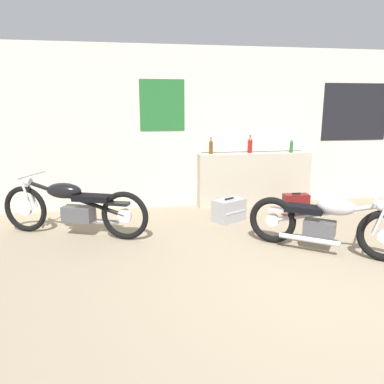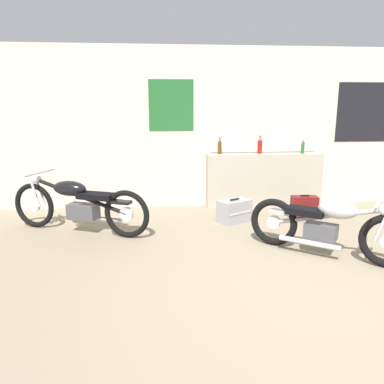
{
  "view_description": "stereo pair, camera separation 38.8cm",
  "coord_description": "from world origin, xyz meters",
  "px_view_note": "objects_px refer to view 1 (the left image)",
  "views": [
    {
      "loc": [
        -1.87,
        -3.03,
        1.8
      ],
      "look_at": [
        -1.07,
        1.65,
        0.7
      ],
      "focal_mm": 35.0,
      "sensor_mm": 36.0,
      "label": 1
    },
    {
      "loc": [
        -1.49,
        -3.08,
        1.8
      ],
      "look_at": [
        -1.07,
        1.65,
        0.7
      ],
      "focal_mm": 35.0,
      "sensor_mm": 36.0,
      "label": 2
    }
  ],
  "objects_px": {
    "bottle_left_center": "(250,145)",
    "motorcycle_black": "(73,206)",
    "bottle_center": "(291,146)",
    "hard_case_darkred": "(296,205)",
    "motorcycle_silver": "(326,222)",
    "hard_case_silver": "(229,210)",
    "bottle_leftmost": "(211,147)"
  },
  "relations": [
    {
      "from": "motorcycle_black",
      "to": "hard_case_darkred",
      "type": "bearing_deg",
      "value": 6.25
    },
    {
      "from": "bottle_center",
      "to": "motorcycle_silver",
      "type": "bearing_deg",
      "value": -103.24
    },
    {
      "from": "bottle_leftmost",
      "to": "motorcycle_silver",
      "type": "distance_m",
      "value": 2.64
    },
    {
      "from": "bottle_leftmost",
      "to": "motorcycle_black",
      "type": "bearing_deg",
      "value": -151.56
    },
    {
      "from": "hard_case_silver",
      "to": "hard_case_darkred",
      "type": "bearing_deg",
      "value": 4.74
    },
    {
      "from": "bottle_center",
      "to": "motorcycle_black",
      "type": "xyz_separation_m",
      "value": [
        -3.72,
        -1.14,
        -0.66
      ]
    },
    {
      "from": "bottle_center",
      "to": "bottle_left_center",
      "type": "bearing_deg",
      "value": 174.01
    },
    {
      "from": "hard_case_darkred",
      "to": "motorcycle_black",
      "type": "bearing_deg",
      "value": -173.75
    },
    {
      "from": "bottle_center",
      "to": "hard_case_silver",
      "type": "relative_size",
      "value": 0.46
    },
    {
      "from": "motorcycle_silver",
      "to": "motorcycle_black",
      "type": "height_order",
      "value": "motorcycle_black"
    },
    {
      "from": "motorcycle_silver",
      "to": "hard_case_darkred",
      "type": "relative_size",
      "value": 3.84
    },
    {
      "from": "bottle_left_center",
      "to": "hard_case_darkred",
      "type": "relative_size",
      "value": 0.75
    },
    {
      "from": "motorcycle_black",
      "to": "hard_case_silver",
      "type": "height_order",
      "value": "motorcycle_black"
    },
    {
      "from": "bottle_center",
      "to": "motorcycle_silver",
      "type": "xyz_separation_m",
      "value": [
        -0.54,
        -2.3,
        -0.69
      ]
    },
    {
      "from": "bottle_left_center",
      "to": "motorcycle_black",
      "type": "distance_m",
      "value": 3.27
    },
    {
      "from": "bottle_leftmost",
      "to": "bottle_center",
      "type": "relative_size",
      "value": 1.08
    },
    {
      "from": "bottle_leftmost",
      "to": "bottle_left_center",
      "type": "distance_m",
      "value": 0.73
    },
    {
      "from": "bottle_leftmost",
      "to": "hard_case_silver",
      "type": "relative_size",
      "value": 0.49
    },
    {
      "from": "motorcycle_silver",
      "to": "motorcycle_black",
      "type": "relative_size",
      "value": 0.78
    },
    {
      "from": "bottle_leftmost",
      "to": "motorcycle_black",
      "type": "height_order",
      "value": "bottle_leftmost"
    },
    {
      "from": "motorcycle_silver",
      "to": "bottle_leftmost",
      "type": "bearing_deg",
      "value": 111.75
    },
    {
      "from": "motorcycle_silver",
      "to": "hard_case_darkred",
      "type": "xyz_separation_m",
      "value": [
        0.33,
        1.54,
        -0.21
      ]
    },
    {
      "from": "motorcycle_black",
      "to": "bottle_left_center",
      "type": "bearing_deg",
      "value": 22.46
    },
    {
      "from": "hard_case_silver",
      "to": "hard_case_darkred",
      "type": "xyz_separation_m",
      "value": [
        1.18,
        0.1,
        0.01
      ]
    },
    {
      "from": "bottle_left_center",
      "to": "hard_case_silver",
      "type": "distance_m",
      "value": 1.46
    },
    {
      "from": "bottle_leftmost",
      "to": "motorcycle_silver",
      "type": "relative_size",
      "value": 0.18
    },
    {
      "from": "bottle_center",
      "to": "hard_case_darkred",
      "type": "height_order",
      "value": "bottle_center"
    },
    {
      "from": "bottle_center",
      "to": "bottle_leftmost",
      "type": "bearing_deg",
      "value": 177.47
    },
    {
      "from": "bottle_left_center",
      "to": "hard_case_silver",
      "type": "xyz_separation_m",
      "value": [
        -0.63,
        -0.94,
        -0.93
      ]
    },
    {
      "from": "hard_case_silver",
      "to": "bottle_left_center",
      "type": "bearing_deg",
      "value": 56.23
    },
    {
      "from": "bottle_center",
      "to": "motorcycle_black",
      "type": "bearing_deg",
      "value": -162.9
    },
    {
      "from": "bottle_leftmost",
      "to": "bottle_left_center",
      "type": "xyz_separation_m",
      "value": [
        0.73,
        0.01,
        0.01
      ]
    }
  ]
}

